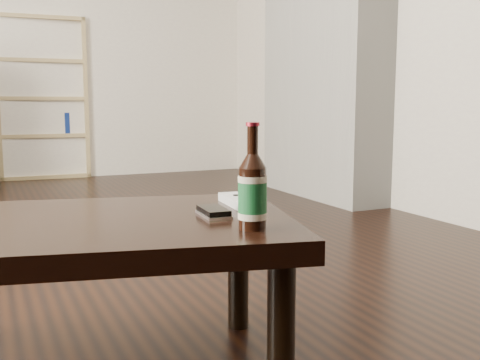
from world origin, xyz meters
name	(u,v)px	position (x,y,z in m)	size (l,w,h in m)	color
chimney_breast	(324,4)	(2.35, 1.20, 1.35)	(0.30, 1.20, 2.70)	silver
bookshelf	(41,95)	(0.63, 3.17, 0.74)	(0.78, 0.38, 1.42)	#A48854
coffee_table	(69,242)	(0.31, -0.87, 0.34)	(1.17, 0.84, 0.40)	black
beer_bottle	(252,192)	(0.67, -1.13, 0.48)	(0.08, 0.08, 0.23)	black
phone	(213,212)	(0.64, -0.96, 0.41)	(0.07, 0.12, 0.02)	silver
remote	(240,202)	(0.76, -0.87, 0.41)	(0.07, 0.21, 0.03)	silver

